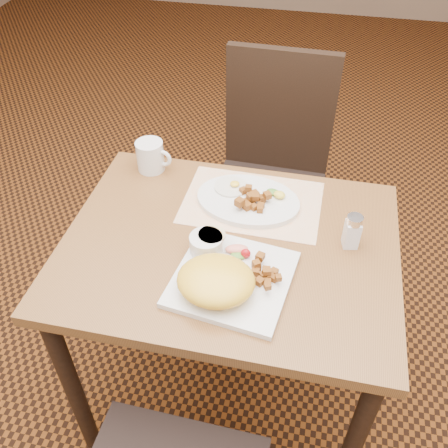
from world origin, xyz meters
TOP-DOWN VIEW (x-y plane):
  - ground at (0.00, 0.00)m, footprint 8.00×8.00m
  - table at (0.00, 0.00)m, footprint 0.90×0.70m
  - chair_far at (0.03, 0.67)m, footprint 0.43×0.44m
  - placemat at (0.03, 0.18)m, footprint 0.40×0.29m
  - plate_square at (0.04, -0.13)m, footprint 0.31×0.31m
  - plate_oval at (0.02, 0.17)m, footprint 0.33×0.26m
  - hollandaise_mound at (0.00, -0.18)m, footprint 0.19×0.17m
  - ramekin at (-0.05, -0.05)m, footprint 0.09×0.09m
  - garnish_sq at (0.04, -0.05)m, footprint 0.07×0.06m
  - fried_egg at (-0.04, 0.22)m, footprint 0.10×0.10m
  - garnish_ov at (0.10, 0.20)m, footprint 0.07×0.05m
  - salt_shaker at (0.32, 0.06)m, footprint 0.05×0.05m
  - coffee_mug at (-0.31, 0.28)m, footprint 0.12×0.09m
  - home_fries_sq at (0.11, -0.12)m, footprint 0.09×0.12m
  - home_fries_ov at (0.04, 0.16)m, footprint 0.10×0.10m

SIDE VIEW (x-z plane):
  - ground at x=0.00m, z-range 0.00..0.00m
  - chair_far at x=0.03m, z-range 0.05..1.02m
  - table at x=0.00m, z-range 0.27..1.02m
  - placemat at x=0.03m, z-range 0.75..0.75m
  - plate_square at x=0.04m, z-range 0.75..0.77m
  - plate_oval at x=0.02m, z-range 0.75..0.77m
  - fried_egg at x=-0.04m, z-range 0.76..0.78m
  - garnish_sq at x=0.04m, z-range 0.76..0.79m
  - garnish_ov at x=0.10m, z-range 0.77..0.79m
  - home_fries_sq at x=0.11m, z-range 0.76..0.80m
  - home_fries_ov at x=0.04m, z-range 0.77..0.80m
  - ramekin at x=-0.05m, z-range 0.77..0.82m
  - hollandaise_mound at x=0.00m, z-range 0.76..0.83m
  - coffee_mug at x=-0.31m, z-range 0.75..0.85m
  - salt_shaker at x=0.32m, z-range 0.75..0.85m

